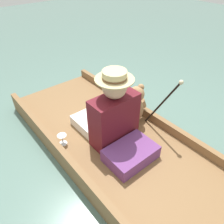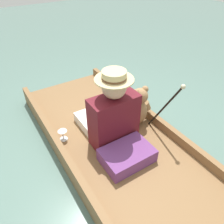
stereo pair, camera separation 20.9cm
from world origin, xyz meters
name	(u,v)px [view 2 (the right image)]	position (x,y,z in m)	size (l,w,h in m)	color
ground_plane	(114,148)	(0.00, 0.00, 0.00)	(16.00, 16.00, 0.00)	slate
punt_boat	(114,143)	(0.00, 0.00, 0.08)	(1.14, 2.80, 0.23)	brown
seat_cushion	(127,155)	(-0.05, -0.30, 0.20)	(0.47, 0.33, 0.13)	#6B3875
seated_person	(110,114)	(-0.01, 0.06, 0.43)	(0.47, 0.69, 0.79)	white
teddy_bear	(139,107)	(0.38, 0.09, 0.35)	(0.32, 0.19, 0.46)	#9E754C
wine_glass	(63,133)	(-0.45, 0.28, 0.22)	(0.09, 0.09, 0.11)	silver
walking_cane	(167,104)	(0.47, -0.22, 0.54)	(0.04, 0.38, 0.68)	black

